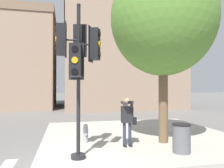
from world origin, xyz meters
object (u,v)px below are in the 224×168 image
(traffic_signal_pole, at_px, (78,57))
(person_photographer, at_px, (128,117))
(trash_bin, at_px, (181,138))
(fire_hydrant, at_px, (86,133))
(street_tree, at_px, (163,19))

(traffic_signal_pole, bearing_deg, person_photographer, 29.46)
(person_photographer, distance_m, trash_bin, 1.90)
(trash_bin, bearing_deg, fire_hydrant, 145.79)
(traffic_signal_pole, height_order, street_tree, street_tree)
(street_tree, bearing_deg, person_photographer, -171.54)
(fire_hydrant, bearing_deg, traffic_signal_pole, -102.12)
(traffic_signal_pole, distance_m, person_photographer, 2.82)
(fire_hydrant, xyz_separation_m, trash_bin, (2.83, -1.92, 0.12))
(person_photographer, bearing_deg, traffic_signal_pole, -150.54)
(trash_bin, bearing_deg, street_tree, 88.92)
(fire_hydrant, relative_size, trash_bin, 0.76)
(street_tree, distance_m, fire_hydrant, 5.20)
(traffic_signal_pole, bearing_deg, fire_hydrant, 77.88)
(person_photographer, height_order, street_tree, street_tree)
(traffic_signal_pole, distance_m, fire_hydrant, 3.19)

